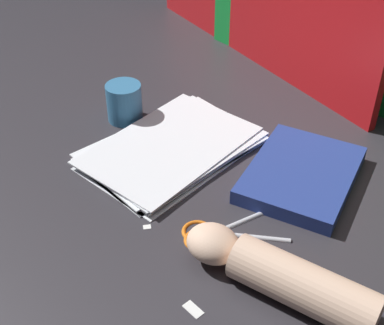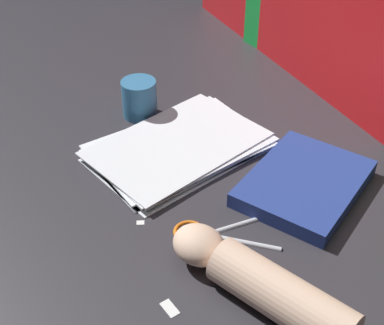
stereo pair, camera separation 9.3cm
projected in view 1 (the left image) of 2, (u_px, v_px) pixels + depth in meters
ground_plane at (186, 179)px, 0.99m from camera, size 6.00×6.00×0.00m
backdrop_panel_center at (338, 1)px, 1.13m from camera, size 0.74×0.06×0.42m
paper_stack at (172, 148)px, 1.05m from camera, size 0.25×0.35×0.02m
book_closed at (301, 174)px, 0.97m from camera, size 0.24×0.28×0.03m
scissors at (216, 232)px, 0.87m from camera, size 0.16×0.18×0.01m
hand_forearm at (280, 275)px, 0.76m from camera, size 0.30×0.13×0.07m
paper_scrap_near at (193, 309)px, 0.75m from camera, size 0.03×0.02×0.00m
paper_scrap_mid at (147, 227)px, 0.89m from camera, size 0.02×0.02×0.00m
mug at (124, 102)px, 1.13m from camera, size 0.07×0.07×0.08m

